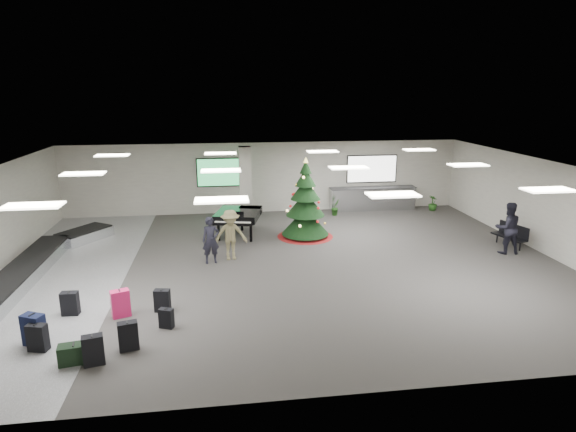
{
  "coord_description": "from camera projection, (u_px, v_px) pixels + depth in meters",
  "views": [
    {
      "loc": [
        -1.97,
        -14.62,
        5.57
      ],
      "look_at": [
        0.2,
        1.0,
        1.36
      ],
      "focal_mm": 30.0,
      "sensor_mm": 36.0,
      "label": 1
    }
  ],
  "objects": [
    {
      "name": "ground",
      "position": [
        286.0,
        264.0,
        15.69
      ],
      "size": [
        18.0,
        18.0,
        0.0
      ],
      "primitive_type": "plane",
      "color": "#3B3835",
      "rests_on": "ground"
    },
    {
      "name": "room_envelope",
      "position": [
        272.0,
        191.0,
        15.68
      ],
      "size": [
        18.02,
        14.02,
        3.21
      ],
      "color": "beige",
      "rests_on": "ground"
    },
    {
      "name": "baggage_carousel",
      "position": [
        29.0,
        271.0,
        14.51
      ],
      "size": [
        2.28,
        9.71,
        0.43
      ],
      "color": "silver",
      "rests_on": "ground"
    },
    {
      "name": "service_counter",
      "position": [
        372.0,
        198.0,
        22.58
      ],
      "size": [
        4.05,
        0.65,
        1.08
      ],
      "color": "silver",
      "rests_on": "ground"
    },
    {
      "name": "suitcase_0",
      "position": [
        93.0,
        350.0,
        9.94
      ],
      "size": [
        0.46,
        0.33,
        0.67
      ],
      "rotation": [
        0.0,
        0.0,
        0.24
      ],
      "color": "black",
      "rests_on": "ground"
    },
    {
      "name": "suitcase_1",
      "position": [
        128.0,
        336.0,
        10.5
      ],
      "size": [
        0.46,
        0.32,
        0.67
      ],
      "rotation": [
        0.0,
        0.0,
        0.25
      ],
      "color": "black",
      "rests_on": "ground"
    },
    {
      "name": "pink_suitcase",
      "position": [
        120.0,
        303.0,
        12.03
      ],
      "size": [
        0.51,
        0.4,
        0.72
      ],
      "rotation": [
        0.0,
        0.0,
        0.37
      ],
      "color": "#DC1C5C",
      "rests_on": "ground"
    },
    {
      "name": "suitcase_3",
      "position": [
        162.0,
        300.0,
        12.33
      ],
      "size": [
        0.42,
        0.28,
        0.61
      ],
      "rotation": [
        0.0,
        0.0,
        -0.17
      ],
      "color": "black",
      "rests_on": "ground"
    },
    {
      "name": "navy_suitcase",
      "position": [
        34.0,
        330.0,
        10.68
      ],
      "size": [
        0.55,
        0.45,
        0.75
      ],
      "rotation": [
        0.0,
        0.0,
        -0.43
      ],
      "color": "black",
      "rests_on": "ground"
    },
    {
      "name": "suitcase_5",
      "position": [
        38.0,
        338.0,
        10.47
      ],
      "size": [
        0.46,
        0.32,
        0.64
      ],
      "rotation": [
        0.0,
        0.0,
        -0.25
      ],
      "color": "black",
      "rests_on": "ground"
    },
    {
      "name": "green_duffel",
      "position": [
        75.0,
        354.0,
        10.02
      ],
      "size": [
        0.68,
        0.42,
        0.44
      ],
      "rotation": [
        0.0,
        0.0,
        0.17
      ],
      "color": "black",
      "rests_on": "ground"
    },
    {
      "name": "suitcase_7",
      "position": [
        166.0,
        318.0,
        11.49
      ],
      "size": [
        0.38,
        0.29,
        0.5
      ],
      "rotation": [
        0.0,
        0.0,
        -0.38
      ],
      "color": "black",
      "rests_on": "ground"
    },
    {
      "name": "suitcase_8",
      "position": [
        70.0,
        303.0,
        12.13
      ],
      "size": [
        0.42,
        0.26,
        0.63
      ],
      "rotation": [
        0.0,
        0.0,
        -0.05
      ],
      "color": "black",
      "rests_on": "ground"
    },
    {
      "name": "christmas_tree",
      "position": [
        305.0,
        210.0,
        18.36
      ],
      "size": [
        2.16,
        2.16,
        3.08
      ],
      "color": "maroon",
      "rests_on": "ground"
    },
    {
      "name": "grand_piano",
      "position": [
        238.0,
        215.0,
        18.48
      ],
      "size": [
        1.97,
        2.33,
        1.16
      ],
      "rotation": [
        0.0,
        0.0,
        -0.24
      ],
      "color": "black",
      "rests_on": "ground"
    },
    {
      "name": "bench",
      "position": [
        511.0,
        234.0,
        17.34
      ],
      "size": [
        0.76,
        1.38,
        0.83
      ],
      "rotation": [
        0.0,
        0.0,
        0.25
      ],
      "color": "black",
      "rests_on": "ground"
    },
    {
      "name": "traveler_a",
      "position": [
        211.0,
        240.0,
        15.64
      ],
      "size": [
        0.62,
        0.46,
        1.55
      ],
      "primitive_type": "imported",
      "rotation": [
        0.0,
        0.0,
        0.17
      ],
      "color": "black",
      "rests_on": "ground"
    },
    {
      "name": "traveler_b",
      "position": [
        231.0,
        235.0,
        15.95
      ],
      "size": [
        1.18,
        0.79,
        1.7
      ],
      "primitive_type": "imported",
      "rotation": [
        0.0,
        0.0,
        0.15
      ],
      "color": "olive",
      "rests_on": "ground"
    },
    {
      "name": "traveler_bench",
      "position": [
        508.0,
        228.0,
        16.54
      ],
      "size": [
        0.94,
        0.76,
        1.81
      ],
      "primitive_type": "imported",
      "rotation": [
        0.0,
        0.0,
        3.06
      ],
      "color": "black",
      "rests_on": "ground"
    },
    {
      "name": "potted_plant_left",
      "position": [
        335.0,
        207.0,
        21.67
      ],
      "size": [
        0.51,
        0.51,
        0.72
      ],
      "primitive_type": "imported",
      "rotation": [
        0.0,
        0.0,
        0.81
      ],
      "color": "#1C4115",
      "rests_on": "ground"
    },
    {
      "name": "potted_plant_right",
      "position": [
        433.0,
        203.0,
        22.5
      ],
      "size": [
        0.54,
        0.54,
        0.71
      ],
      "primitive_type": "imported",
      "rotation": [
        0.0,
        0.0,
        2.06
      ],
      "color": "#1C4115",
      "rests_on": "ground"
    }
  ]
}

